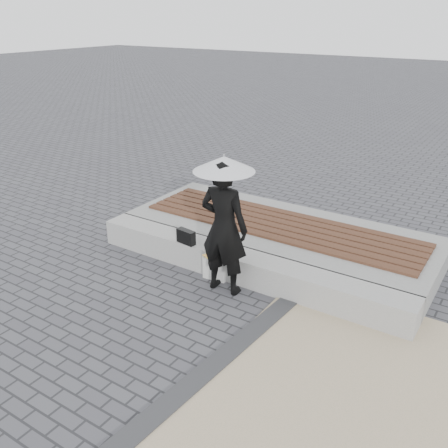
{
  "coord_description": "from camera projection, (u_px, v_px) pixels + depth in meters",
  "views": [
    {
      "loc": [
        3.24,
        -3.84,
        3.61
      ],
      "look_at": [
        -0.04,
        1.2,
        1.0
      ],
      "focal_mm": 39.44,
      "sensor_mm": 36.0,
      "label": 1
    }
  ],
  "objects": [
    {
      "name": "ground",
      "position": [
        174.0,
        332.0,
        6.01
      ],
      "size": [
        80.0,
        80.0,
        0.0
      ],
      "primitive_type": "plane",
      "color": "#48484C",
      "rests_on": "ground"
    },
    {
      "name": "seating_ledge",
      "position": [
        242.0,
        266.0,
        7.16
      ],
      "size": [
        5.0,
        0.45,
        0.4
      ],
      "primitive_type": "cube",
      "color": "#A7A7A2",
      "rests_on": "ground"
    },
    {
      "name": "canvas_tote",
      "position": [
        216.0,
        267.0,
        7.15
      ],
      "size": [
        0.36,
        0.18,
        0.37
      ],
      "primitive_type": "cube",
      "rotation": [
        0.0,
        0.0,
        0.09
      ],
      "color": "beige",
      "rests_on": "ground"
    },
    {
      "name": "parasol",
      "position": [
        224.0,
        164.0,
        6.22
      ],
      "size": [
        0.8,
        0.8,
        1.03
      ],
      "rotation": [
        0.0,
        0.0,
        0.29
      ],
      "color": "#A5A5A9",
      "rests_on": "ground"
    },
    {
      "name": "magazine",
      "position": [
        214.0,
        257.0,
        7.03
      ],
      "size": [
        0.35,
        0.31,
        0.01
      ],
      "primitive_type": "cube",
      "rotation": [
        0.0,
        0.0,
        -0.39
      ],
      "color": "#CB4D35",
      "rests_on": "canvas_tote"
    },
    {
      "name": "timber_decking",
      "position": [
        280.0,
        224.0,
        7.99
      ],
      "size": [
        4.6,
        1.2,
        0.04
      ],
      "primitive_type": null,
      "color": "#513421",
      "rests_on": "timber_platform"
    },
    {
      "name": "woman",
      "position": [
        224.0,
        228.0,
        6.57
      ],
      "size": [
        0.71,
        0.49,
        1.89
      ],
      "primitive_type": "imported",
      "rotation": [
        0.0,
        0.0,
        3.2
      ],
      "color": "black",
      "rests_on": "ground"
    },
    {
      "name": "handbag",
      "position": [
        186.0,
        237.0,
        7.35
      ],
      "size": [
        0.32,
        0.15,
        0.22
      ],
      "primitive_type": "cube",
      "rotation": [
        0.0,
        0.0,
        -0.13
      ],
      "color": "black",
      "rests_on": "seating_ledge"
    },
    {
      "name": "edging_band",
      "position": [
        199.0,
        378.0,
        5.24
      ],
      "size": [
        0.61,
        5.2,
        0.04
      ],
      "primitive_type": "cube",
      "rotation": [
        0.0,
        0.0,
        -0.07
      ],
      "color": "#323335",
      "rests_on": "ground"
    },
    {
      "name": "timber_platform",
      "position": [
        279.0,
        237.0,
        8.08
      ],
      "size": [
        5.0,
        2.0,
        0.4
      ],
      "primitive_type": "cube",
      "color": "gray",
      "rests_on": "ground"
    }
  ]
}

